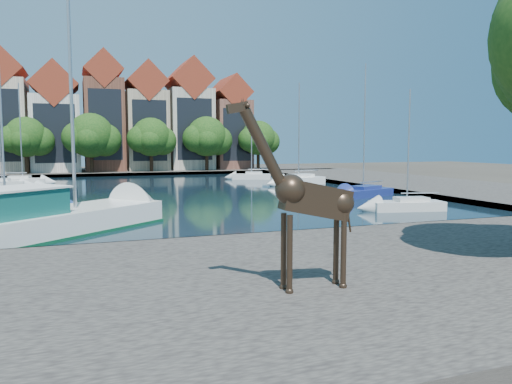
% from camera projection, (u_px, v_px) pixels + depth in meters
% --- Properties ---
extents(ground, '(160.00, 160.00, 0.00)m').
position_uv_depth(ground, '(271.00, 242.00, 22.31)').
color(ground, '#38332B').
rests_on(ground, ground).
extents(water_basin, '(38.00, 50.00, 0.08)m').
position_uv_depth(water_basin, '(172.00, 192.00, 44.75)').
color(water_basin, black).
rests_on(water_basin, ground).
extents(near_quay, '(50.00, 14.00, 0.50)m').
position_uv_depth(near_quay, '(353.00, 276.00, 15.74)').
color(near_quay, '#545049').
rests_on(near_quay, ground).
extents(far_quay, '(60.00, 16.00, 0.50)m').
position_uv_depth(far_quay, '(133.00, 171.00, 74.66)').
color(far_quay, '#545049').
rests_on(far_quay, ground).
extents(right_quay, '(14.00, 52.00, 0.50)m').
position_uv_depth(right_quay, '(405.00, 183.00, 53.24)').
color(right_quay, '#545049').
rests_on(right_quay, ground).
extents(townhouse_west_mid, '(5.94, 9.18, 16.79)m').
position_uv_depth(townhouse_west_mid, '(4.00, 115.00, 68.10)').
color(townhouse_west_mid, beige).
rests_on(townhouse_west_mid, far_quay).
extents(townhouse_west_inner, '(6.43, 9.18, 15.15)m').
position_uv_depth(townhouse_west_inner, '(56.00, 123.00, 70.39)').
color(townhouse_west_inner, silver).
rests_on(townhouse_west_inner, far_quay).
extents(townhouse_center, '(5.44, 9.18, 16.93)m').
position_uv_depth(townhouse_center, '(103.00, 116.00, 72.51)').
color(townhouse_center, brown).
rests_on(townhouse_center, far_quay).
extents(townhouse_east_inner, '(5.94, 9.18, 15.79)m').
position_uv_depth(townhouse_east_inner, '(145.00, 121.00, 74.61)').
color(townhouse_east_inner, tan).
rests_on(townhouse_east_inner, far_quay).
extents(townhouse_east_mid, '(6.43, 9.18, 16.65)m').
position_uv_depth(townhouse_east_mid, '(188.00, 119.00, 76.78)').
color(townhouse_east_mid, beige).
rests_on(townhouse_east_mid, far_quay).
extents(townhouse_east_end, '(5.44, 9.18, 14.43)m').
position_uv_depth(townhouse_east_end, '(229.00, 126.00, 79.09)').
color(townhouse_east_end, brown).
rests_on(townhouse_east_end, far_quay).
extents(far_tree_west, '(6.76, 5.20, 7.36)m').
position_uv_depth(far_tree_west, '(27.00, 138.00, 64.32)').
color(far_tree_west, '#332114').
rests_on(far_tree_west, far_quay).
extents(far_tree_mid_west, '(7.80, 6.00, 8.00)m').
position_uv_depth(far_tree_mid_west, '(92.00, 137.00, 67.02)').
color(far_tree_mid_west, '#332114').
rests_on(far_tree_mid_west, far_quay).
extents(far_tree_mid_east, '(7.02, 5.40, 7.52)m').
position_uv_depth(far_tree_mid_east, '(152.00, 138.00, 69.76)').
color(far_tree_mid_east, '#332114').
rests_on(far_tree_mid_east, far_quay).
extents(far_tree_east, '(7.54, 5.80, 7.84)m').
position_uv_depth(far_tree_east, '(207.00, 138.00, 72.47)').
color(far_tree_east, '#332114').
rests_on(far_tree_east, far_quay).
extents(far_tree_far_east, '(6.76, 5.20, 7.36)m').
position_uv_depth(far_tree_far_east, '(259.00, 139.00, 75.20)').
color(far_tree_far_east, '#332114').
rests_on(far_tree_far_east, far_quay).
extents(giraffe_statue, '(3.47, 0.63, 4.96)m').
position_uv_depth(giraffe_statue, '(307.00, 199.00, 13.24)').
color(giraffe_statue, '#322419').
rests_on(giraffe_statue, near_quay).
extents(motorsailer, '(11.18, 10.29, 12.15)m').
position_uv_depth(motorsailer, '(45.00, 217.00, 23.18)').
color(motorsailer, white).
rests_on(motorsailer, water_basin).
extents(sailboat_left_b, '(6.83, 2.76, 9.92)m').
position_uv_depth(sailboat_left_b, '(6.00, 209.00, 28.80)').
color(sailboat_left_b, navy).
rests_on(sailboat_left_b, water_basin).
extents(sailboat_left_d, '(4.55, 2.22, 7.58)m').
position_uv_depth(sailboat_left_d, '(2.00, 182.00, 49.39)').
color(sailboat_left_d, silver).
rests_on(sailboat_left_d, water_basin).
extents(sailboat_left_e, '(5.01, 2.58, 10.58)m').
position_uv_depth(sailboat_left_e, '(23.00, 179.00, 52.40)').
color(sailboat_left_e, silver).
rests_on(sailboat_left_e, water_basin).
extents(sailboat_right_a, '(4.93, 2.53, 7.77)m').
position_uv_depth(sailboat_right_a, '(407.00, 203.00, 32.28)').
color(sailboat_right_a, silver).
rests_on(sailboat_right_a, water_basin).
extents(sailboat_right_b, '(6.07, 3.98, 10.68)m').
position_uv_depth(sailboat_right_b, '(363.00, 191.00, 40.71)').
color(sailboat_right_b, navy).
rests_on(sailboat_right_b, water_basin).
extents(sailboat_right_c, '(6.22, 3.63, 10.61)m').
position_uv_depth(sailboat_right_c, '(299.00, 179.00, 52.65)').
color(sailboat_right_c, white).
rests_on(sailboat_right_c, water_basin).
extents(sailboat_right_d, '(4.89, 3.15, 7.92)m').
position_uv_depth(sailboat_right_d, '(252.00, 175.00, 60.53)').
color(sailboat_right_d, silver).
rests_on(sailboat_right_d, water_basin).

